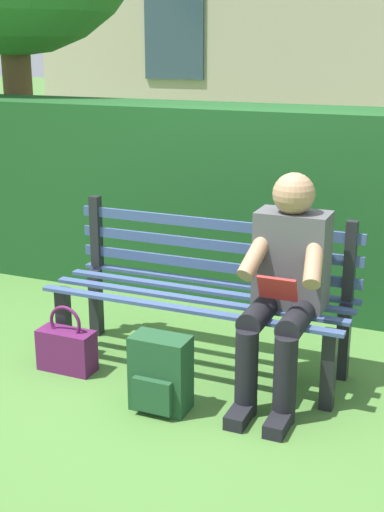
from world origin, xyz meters
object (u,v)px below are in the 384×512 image
(park_bench, at_px, (204,289))
(person_seated, at_px, (285,282))
(handbag, at_px, (67,349))
(backpack, at_px, (160,374))

(park_bench, height_order, person_seated, person_seated)
(person_seated, xyz_separation_m, handbag, (1.21, 0.23, -0.50))
(person_seated, bearing_deg, handbag, 10.85)
(person_seated, distance_m, handbag, 1.33)
(park_bench, bearing_deg, handbag, 31.24)
(person_seated, distance_m, backpack, 0.80)
(backpack, xyz_separation_m, handbag, (0.69, -0.19, -0.06))
(park_bench, relative_size, person_seated, 1.48)
(handbag, bearing_deg, park_bench, -148.76)
(park_bench, xyz_separation_m, handbag, (0.69, 0.42, -0.32))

